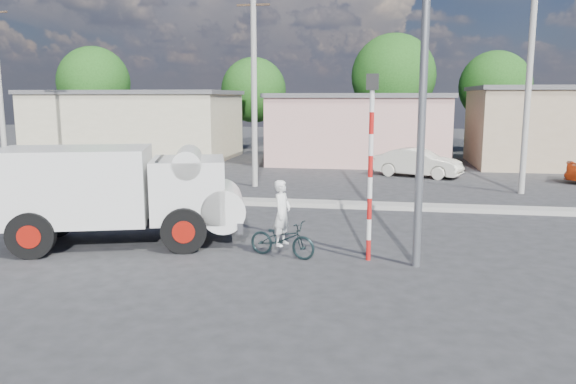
% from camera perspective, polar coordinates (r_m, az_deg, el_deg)
% --- Properties ---
extents(ground_plane, '(120.00, 120.00, 0.00)m').
position_cam_1_polar(ground_plane, '(12.66, -6.84, -8.09)').
color(ground_plane, '#2A2B2D').
rests_on(ground_plane, ground).
extents(median, '(40.00, 0.80, 0.16)m').
position_cam_1_polar(median, '(20.21, -0.40, -1.09)').
color(median, '#99968E').
rests_on(median, ground).
extents(truck, '(6.57, 3.97, 2.56)m').
position_cam_1_polar(truck, '(15.25, -16.44, 0.09)').
color(truck, black).
rests_on(truck, ground).
extents(bicycle, '(1.82, 1.06, 0.90)m').
position_cam_1_polar(bicycle, '(13.63, -0.59, -4.77)').
color(bicycle, black).
rests_on(bicycle, ground).
extents(cyclist, '(0.53, 0.66, 1.59)m').
position_cam_1_polar(cyclist, '(13.54, -0.59, -3.37)').
color(cyclist, white).
rests_on(cyclist, ground).
extents(car_cream, '(4.41, 2.83, 1.37)m').
position_cam_1_polar(car_cream, '(28.05, 13.05, 2.92)').
color(car_cream, beige).
rests_on(car_cream, ground).
extents(traffic_pole, '(0.28, 0.18, 4.36)m').
position_cam_1_polar(traffic_pole, '(13.11, 8.41, 4.07)').
color(traffic_pole, red).
rests_on(traffic_pole, ground).
extents(streetlight, '(2.34, 0.22, 9.00)m').
position_cam_1_polar(streetlight, '(12.82, 12.98, 14.41)').
color(streetlight, slate).
rests_on(streetlight, ground).
extents(building_row, '(37.80, 7.30, 4.44)m').
position_cam_1_polar(building_row, '(33.68, 5.67, 6.68)').
color(building_row, beige).
rests_on(building_row, ground).
extents(tree_row, '(43.62, 7.43, 8.42)m').
position_cam_1_polar(tree_row, '(40.02, 10.30, 11.13)').
color(tree_row, '#38281E').
rests_on(tree_row, ground).
extents(utility_poles, '(35.40, 0.24, 8.00)m').
position_cam_1_polar(utility_poles, '(23.55, 9.27, 10.06)').
color(utility_poles, '#99968E').
rests_on(utility_poles, ground).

